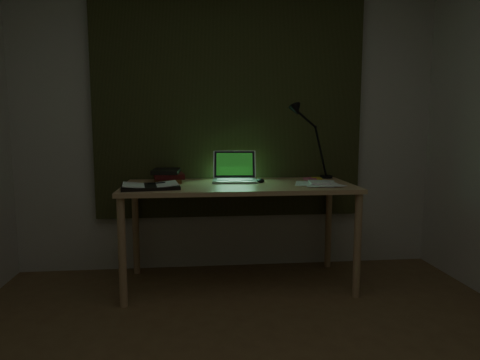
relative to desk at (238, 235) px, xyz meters
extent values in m
cube|color=beige|center=(-0.03, 0.45, 0.86)|extent=(3.50, 0.00, 2.50)
cube|color=#2E3219|center=(-0.03, 0.41, 1.06)|extent=(2.20, 0.06, 2.00)
ellipsoid|color=black|center=(0.18, 0.06, 0.40)|extent=(0.08, 0.10, 0.03)
cube|color=gold|center=(0.65, 0.21, 0.40)|extent=(0.08, 0.08, 0.02)
cube|color=#D9547D|center=(0.60, 0.19, 0.40)|extent=(0.10, 0.10, 0.02)
camera|label=1|loc=(-0.32, -3.14, 0.82)|focal=32.00mm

